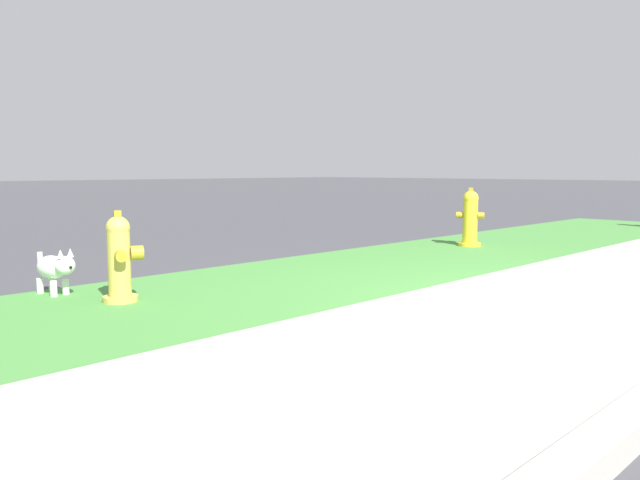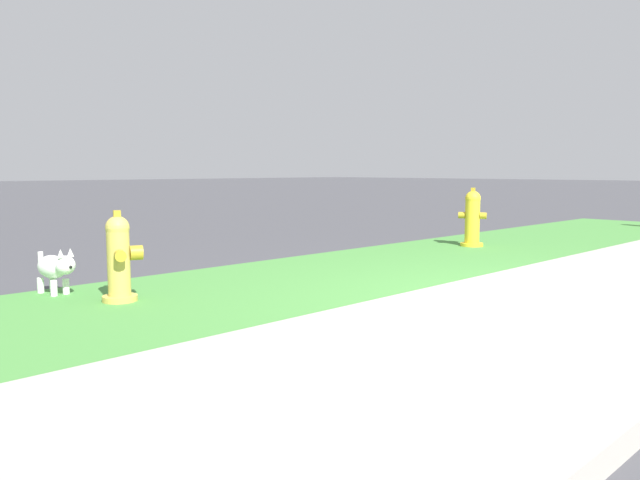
% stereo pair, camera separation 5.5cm
% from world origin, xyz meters
% --- Properties ---
extents(ground_plane, '(120.00, 120.00, 0.00)m').
position_xyz_m(ground_plane, '(0.00, 0.00, 0.00)').
color(ground_plane, '#424247').
extents(sidewalk_pavement, '(18.00, 2.33, 0.01)m').
position_xyz_m(sidewalk_pavement, '(0.00, 0.00, 0.01)').
color(sidewalk_pavement, '#ADA89E').
rests_on(sidewalk_pavement, ground).
extents(grass_verge, '(18.00, 2.37, 0.01)m').
position_xyz_m(grass_verge, '(0.00, 2.35, 0.00)').
color(grass_verge, '#47893D').
rests_on(grass_verge, ground).
extents(fire_hydrant_at_driveway, '(0.36, 0.38, 0.82)m').
position_xyz_m(fire_hydrant_at_driveway, '(2.92, 2.58, 0.40)').
color(fire_hydrant_at_driveway, yellow).
rests_on(fire_hydrant_at_driveway, ground).
extents(fire_hydrant_near_corner, '(0.34, 0.37, 0.74)m').
position_xyz_m(fire_hydrant_near_corner, '(-2.33, 2.60, 0.36)').
color(fire_hydrant_near_corner, gold).
rests_on(fire_hydrant_near_corner, ground).
extents(small_white_dog, '(0.24, 0.52, 0.41)m').
position_xyz_m(small_white_dog, '(-2.59, 3.26, 0.23)').
color(small_white_dog, white).
rests_on(small_white_dog, ground).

